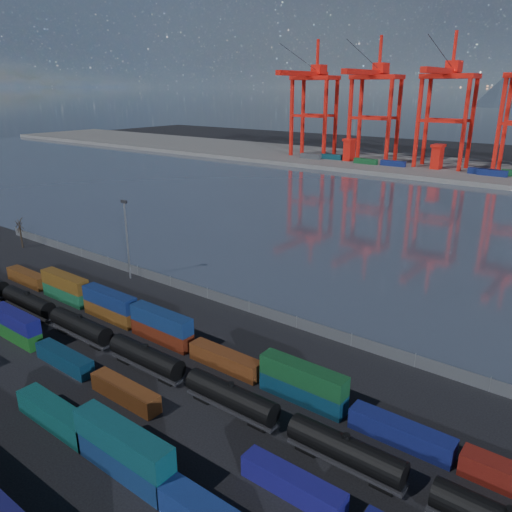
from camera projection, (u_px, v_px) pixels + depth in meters
The scene contains 12 objects.
ground at pixel (121, 383), 67.28m from camera, with size 700.00×700.00×0.00m, color black.
harbor_water at pixel (411, 223), 146.20m from camera, with size 700.00×700.00×0.00m, color #343C4B.
far_quay at pixel (499, 173), 224.80m from camera, with size 700.00×70.00×2.00m, color #514F4C.
container_row_mid at pixel (34, 339), 75.32m from camera, with size 141.25×2.26×4.82m.
container_row_north at pixel (173, 334), 76.22m from camera, with size 140.51×2.40×5.12m.
tanker_string at pixel (146, 358), 69.55m from camera, with size 106.24×2.84×4.07m.
waterfront_fence at pixel (249, 307), 88.00m from camera, with size 160.12×0.12×2.20m.
bare_tree at pixel (21, 233), 122.91m from camera, with size 1.96×1.88×7.63m.
yard_light_mast at pixel (127, 235), 101.13m from camera, with size 1.60×0.40×16.60m.
gantry_cranes at pixel (489, 88), 212.37m from camera, with size 198.64×45.39×61.46m.
quay_containers at pixel (465, 170), 219.47m from camera, with size 172.58×10.99×2.60m.
straddle_carriers at pixel (489, 160), 216.54m from camera, with size 140.00×7.00×11.10m.
Camera 1 is at (49.92, -35.11, 37.79)m, focal length 35.00 mm.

